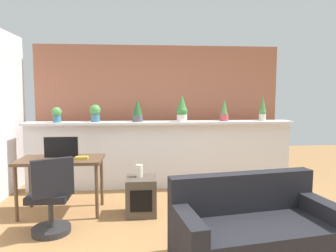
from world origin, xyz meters
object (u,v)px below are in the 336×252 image
object	(u,v)px
office_chair	(51,202)
couch	(254,232)
tv_monitor	(61,147)
side_cube_shelf	(141,196)
potted_plant_4	(224,111)
potted_plant_0	(57,114)
book_on_desk	(82,158)
desk	(61,165)
potted_plant_3	(182,109)
potted_plant_5	(263,109)
vase_on_shelf	(139,171)
potted_plant_2	(137,110)
potted_plant_1	(95,113)

from	to	relation	value
office_chair	couch	xyz separation A→B (m)	(2.10, -0.72, -0.11)
tv_monitor	side_cube_shelf	bearing A→B (deg)	-12.06
potted_plant_4	potted_plant_0	bearing A→B (deg)	-178.99
potted_plant_4	book_on_desk	size ratio (longest dim) A/B	2.23
potted_plant_4	desk	size ratio (longest dim) A/B	0.34
potted_plant_3	office_chair	size ratio (longest dim) A/B	0.49
desk	book_on_desk	distance (m)	0.32
tv_monitor	side_cube_shelf	world-z (taller)	tv_monitor
potted_plant_5	vase_on_shelf	size ratio (longest dim) A/B	2.61
potted_plant_4	tv_monitor	bearing A→B (deg)	-159.76
tv_monitor	potted_plant_2	bearing A→B (deg)	41.23
vase_on_shelf	potted_plant_0	bearing A→B (deg)	141.80
potted_plant_5	desk	distance (m)	3.38
book_on_desk	couch	bearing A→B (deg)	-35.08
potted_plant_2	vase_on_shelf	xyz separation A→B (m)	(0.03, -1.08, -0.76)
potted_plant_5	side_cube_shelf	bearing A→B (deg)	-151.54
potted_plant_5	potted_plant_0	bearing A→B (deg)	-179.47
potted_plant_4	tv_monitor	size ratio (longest dim) A/B	0.84
potted_plant_1	vase_on_shelf	world-z (taller)	potted_plant_1
tv_monitor	potted_plant_3	bearing A→B (deg)	26.36
vase_on_shelf	couch	bearing A→B (deg)	-49.24
tv_monitor	office_chair	distance (m)	0.91
desk	book_on_desk	world-z (taller)	book_on_desk
potted_plant_4	side_cube_shelf	size ratio (longest dim) A/B	0.75
potted_plant_5	tv_monitor	xyz separation A→B (m)	(-3.18, -0.91, -0.46)
tv_monitor	side_cube_shelf	size ratio (longest dim) A/B	0.89
potted_plant_0	tv_monitor	xyz separation A→B (m)	(0.28, -0.87, -0.39)
potted_plant_1	desk	xyz separation A→B (m)	(-0.32, -1.01, -0.64)
potted_plant_2	tv_monitor	bearing A→B (deg)	-138.77
office_chair	potted_plant_1	bearing A→B (deg)	81.08
vase_on_shelf	desk	bearing A→B (deg)	174.67
potted_plant_3	desk	size ratio (longest dim) A/B	0.41
potted_plant_3	office_chair	world-z (taller)	potted_plant_3
potted_plant_0	side_cube_shelf	size ratio (longest dim) A/B	0.50
potted_plant_3	potted_plant_4	xyz separation A→B (m)	(0.74, 0.05, -0.04)
potted_plant_5	vase_on_shelf	distance (m)	2.50
potted_plant_2	potted_plant_4	size ratio (longest dim) A/B	1.05
desk	side_cube_shelf	size ratio (longest dim) A/B	2.20
potted_plant_3	couch	xyz separation A→B (m)	(0.40, -2.34, -1.07)
side_cube_shelf	potted_plant_0	bearing A→B (deg)	140.88
tv_monitor	book_on_desk	world-z (taller)	tv_monitor
potted_plant_0	potted_plant_1	distance (m)	0.61
desk	vase_on_shelf	xyz separation A→B (m)	(1.05, -0.10, -0.08)
tv_monitor	potted_plant_4	bearing A→B (deg)	20.24
potted_plant_1	desk	distance (m)	1.24
vase_on_shelf	book_on_desk	xyz separation A→B (m)	(-0.76, 0.02, 0.19)
book_on_desk	potted_plant_4	bearing A→B (deg)	26.09
potted_plant_2	side_cube_shelf	xyz separation A→B (m)	(0.05, -1.13, -1.09)
potted_plant_1	desk	size ratio (longest dim) A/B	0.26
potted_plant_2	office_chair	xyz separation A→B (m)	(-0.96, -1.65, -0.95)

